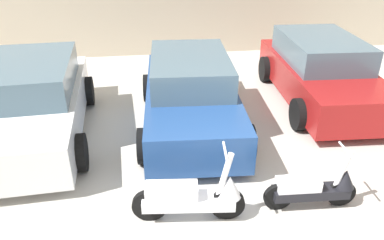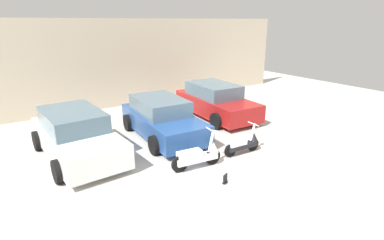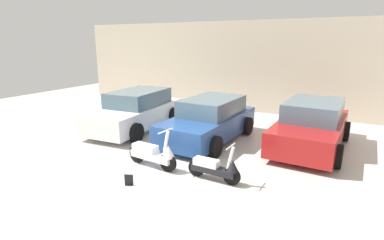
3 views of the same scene
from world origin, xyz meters
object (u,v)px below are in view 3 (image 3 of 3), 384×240
scooter_front_right (216,168)px  car_rear_center (210,120)px  scooter_front_left (154,153)px  car_rear_right (311,126)px  car_rear_left (136,111)px  placard_near_left_scooter (129,180)px

scooter_front_right → car_rear_center: size_ratio=0.32×
scooter_front_left → car_rear_right: size_ratio=0.36×
scooter_front_left → scooter_front_right: size_ratio=1.15×
car_rear_left → car_rear_right: size_ratio=1.00×
scooter_front_right → car_rear_right: bearing=67.7°
car_rear_center → scooter_front_right: bearing=30.5°
car_rear_center → car_rear_right: bearing=108.2°
scooter_front_right → placard_near_left_scooter: (-1.67, -1.12, -0.22)m
scooter_front_left → car_rear_center: (0.33, 2.77, 0.28)m
placard_near_left_scooter → scooter_front_right: bearing=33.8°
car_rear_left → car_rear_center: car_rear_left is taller
scooter_front_right → car_rear_left: (-4.40, 2.72, 0.35)m
scooter_front_right → car_rear_left: bearing=151.0°
car_rear_right → placard_near_left_scooter: 5.77m
scooter_front_left → car_rear_left: 3.83m
car_rear_right → placard_near_left_scooter: (-3.33, -4.68, -0.57)m
scooter_front_right → scooter_front_left: bearing=-176.8°
scooter_front_right → placard_near_left_scooter: bearing=-143.5°
scooter_front_right → car_rear_left: 5.18m
car_rear_center → placard_near_left_scooter: size_ratio=16.03×
car_rear_center → car_rear_right: car_rear_right is taller
scooter_front_left → placard_near_left_scooter: bearing=-80.4°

